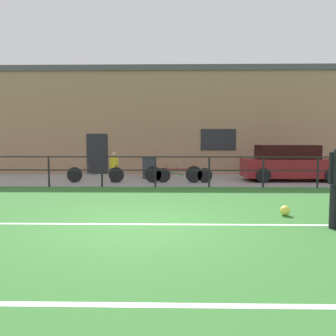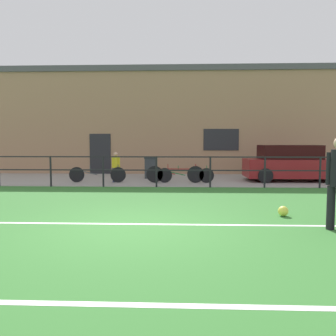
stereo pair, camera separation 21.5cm
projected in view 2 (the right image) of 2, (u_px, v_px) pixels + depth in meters
name	position (u px, v px, depth m)	size (l,w,h in m)	color
ground	(134.00, 228.00, 6.72)	(60.00, 44.00, 0.04)	#33702D
field_line_touchline	(136.00, 224.00, 6.98)	(36.00, 0.11, 0.00)	white
field_line_hash	(91.00, 304.00, 3.54)	(36.00, 0.11, 0.00)	white
pavement_strip	(161.00, 179.00, 15.19)	(48.00, 5.00, 0.02)	gray
perimeter_fence	(156.00, 167.00, 12.64)	(36.07, 0.07, 1.15)	black
clubhouse_facade	(165.00, 121.00, 18.66)	(28.00, 2.56, 5.60)	#A37A5B
soccer_ball_match	(283.00, 211.00, 7.73)	(0.23, 0.23, 0.23)	#E5E04C
spectator_child	(116.00, 165.00, 14.02)	(0.34, 0.22, 1.24)	#232D4C
parked_car_red	(293.00, 164.00, 14.47)	(4.08, 1.78, 1.53)	maroon
bicycle_parked_0	(185.00, 175.00, 13.83)	(2.30, 0.04, 0.71)	black
bicycle_parked_1	(97.00, 174.00, 13.97)	(2.35, 0.04, 0.73)	black
bicycle_parked_2	(175.00, 174.00, 13.84)	(2.35, 0.04, 0.77)	black
trash_bin_0	(151.00, 168.00, 15.55)	(0.56, 0.48, 0.97)	#33383D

